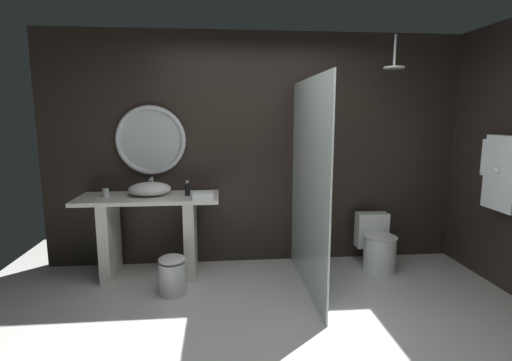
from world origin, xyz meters
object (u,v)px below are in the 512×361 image
at_px(soap_dispenser, 187,189).
at_px(waste_bin, 172,274).
at_px(tumbler_cup, 106,193).
at_px(folded_hand_towel, 202,196).
at_px(round_wall_mirror, 151,140).
at_px(vessel_sink, 150,189).
at_px(toilet, 377,245).
at_px(hanging_bathrobe, 504,170).
at_px(rain_shower_head, 394,65).

bearing_deg(soap_dispenser, waste_bin, -104.10).
bearing_deg(tumbler_cup, folded_hand_towel, -11.65).
relative_size(tumbler_cup, folded_hand_towel, 0.42).
height_order(round_wall_mirror, waste_bin, round_wall_mirror).
height_order(vessel_sink, toilet, vessel_sink).
height_order(tumbler_cup, waste_bin, tumbler_cup).
bearing_deg(hanging_bathrobe, folded_hand_towel, 170.27).
xyz_separation_m(soap_dispenser, round_wall_mirror, (-0.40, 0.28, 0.49)).
xyz_separation_m(round_wall_mirror, waste_bin, (0.28, -0.78, -1.23)).
xyz_separation_m(vessel_sink, tumbler_cup, (-0.45, -0.01, -0.03)).
xyz_separation_m(tumbler_cup, soap_dispenser, (0.84, -0.02, 0.03)).
distance_m(tumbler_cup, hanging_bathrobe, 3.92).
relative_size(tumbler_cup, soap_dispenser, 0.55).
relative_size(vessel_sink, soap_dispenser, 2.76).
relative_size(rain_shower_head, waste_bin, 0.87).
relative_size(round_wall_mirror, toilet, 1.28).
relative_size(waste_bin, folded_hand_towel, 1.85).
bearing_deg(waste_bin, tumbler_cup, 144.47).
bearing_deg(soap_dispenser, toilet, -1.27).
bearing_deg(toilet, waste_bin, -168.52).
bearing_deg(toilet, hanging_bathrobe, -34.03).
bearing_deg(round_wall_mirror, waste_bin, -70.23).
bearing_deg(toilet, soap_dispenser, 178.73).
height_order(soap_dispenser, toilet, soap_dispenser).
xyz_separation_m(tumbler_cup, round_wall_mirror, (0.44, 0.27, 0.52)).
height_order(vessel_sink, tumbler_cup, vessel_sink).
relative_size(hanging_bathrobe, waste_bin, 2.01).
relative_size(soap_dispenser, round_wall_mirror, 0.21).
relative_size(hanging_bathrobe, toilet, 1.31).
relative_size(tumbler_cup, rain_shower_head, 0.26).
distance_m(tumbler_cup, folded_hand_towel, 1.02).
bearing_deg(folded_hand_towel, vessel_sink, 158.38).
bearing_deg(vessel_sink, tumbler_cup, -178.27).
height_order(rain_shower_head, hanging_bathrobe, rain_shower_head).
bearing_deg(soap_dispenser, vessel_sink, 175.26).
distance_m(soap_dispenser, toilet, 2.18).
xyz_separation_m(vessel_sink, round_wall_mirror, (-0.01, 0.25, 0.49)).
bearing_deg(round_wall_mirror, hanging_bathrobe, -15.73).
bearing_deg(tumbler_cup, hanging_bathrobe, -10.23).
distance_m(round_wall_mirror, toilet, 2.76).
bearing_deg(vessel_sink, folded_hand_towel, -21.62).
bearing_deg(tumbler_cup, toilet, -1.28).
relative_size(vessel_sink, hanging_bathrobe, 0.57).
height_order(soap_dispenser, folded_hand_towel, soap_dispenser).
bearing_deg(hanging_bathrobe, toilet, 145.97).
bearing_deg(tumbler_cup, vessel_sink, 1.73).
height_order(vessel_sink, waste_bin, vessel_sink).
bearing_deg(round_wall_mirror, soap_dispenser, -35.24).
relative_size(vessel_sink, tumbler_cup, 5.04).
xyz_separation_m(vessel_sink, hanging_bathrobe, (3.40, -0.71, 0.26)).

